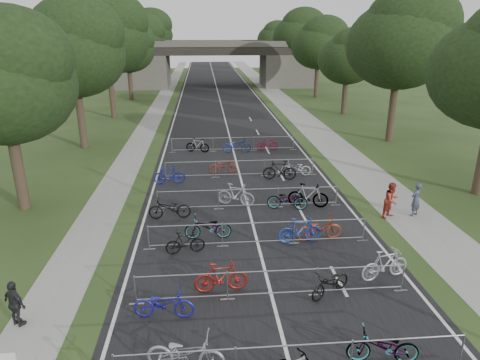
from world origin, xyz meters
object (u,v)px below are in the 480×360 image
object	(u,v)px
overpass_bridge	(216,64)
pedestrian_a	(416,200)
pedestrian_b	(391,200)
pedestrian_c	(15,304)

from	to	relation	value
overpass_bridge	pedestrian_a	size ratio (longest dim) A/B	18.06
overpass_bridge	pedestrian_b	bearing A→B (deg)	-82.51
pedestrian_a	pedestrian_b	xyz separation A→B (m)	(-1.27, -0.08, 0.03)
overpass_bridge	pedestrian_b	world-z (taller)	overpass_bridge
overpass_bridge	pedestrian_c	world-z (taller)	overpass_bridge
pedestrian_a	pedestrian_c	distance (m)	17.60
pedestrian_c	overpass_bridge	bearing A→B (deg)	-65.12
pedestrian_a	overpass_bridge	bearing A→B (deg)	-114.32
pedestrian_b	pedestrian_c	xyz separation A→B (m)	(-14.91, -6.88, -0.12)
pedestrian_a	pedestrian_c	xyz separation A→B (m)	(-16.17, -6.96, -0.09)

